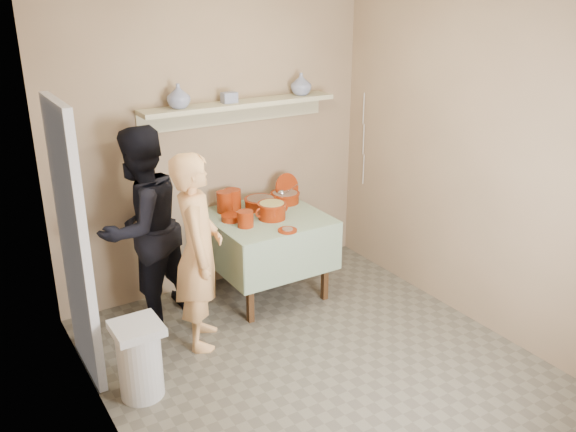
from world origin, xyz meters
TOP-DOWN VIEW (x-y plane):
  - ground at (0.00, 0.00)m, footprint 3.50×3.50m
  - tile_panel at (-1.46, 0.95)m, footprint 0.06×0.70m
  - plate_stack_a at (-0.02, 1.55)m, footprint 0.14×0.14m
  - plate_stack_b at (0.07, 1.58)m, footprint 0.16×0.16m
  - bowl_stack at (-0.03, 1.15)m, footprint 0.14×0.14m
  - empty_bowl at (-0.07, 1.33)m, footprint 0.17×0.17m
  - propped_lid at (0.63, 1.55)m, footprint 0.28×0.13m
  - vase_right at (0.83, 1.63)m, footprint 0.21×0.21m
  - vase_left at (-0.37, 1.62)m, footprint 0.27×0.27m
  - ceramic_box at (0.09, 1.62)m, footprint 0.13×0.09m
  - person_cook at (-0.59, 0.85)m, footprint 0.58×0.67m
  - person_helper at (-0.84, 1.41)m, footprint 1.00×0.91m
  - room_shell at (0.00, 0.00)m, footprint 3.04×3.54m
  - serving_table at (0.25, 1.28)m, footprint 0.97×0.97m
  - cazuela_meat_a at (0.30, 1.47)m, footprint 0.30×0.30m
  - cazuela_meat_b at (0.57, 1.49)m, footprint 0.28×0.28m
  - ladle at (0.53, 1.46)m, footprint 0.08×0.26m
  - cazuela_rice at (0.26, 1.19)m, footprint 0.33×0.25m
  - front_plate at (0.22, 0.87)m, footprint 0.16×0.16m
  - wall_shelf at (0.20, 1.65)m, footprint 1.80×0.25m
  - trash_bin at (-1.24, 0.43)m, footprint 0.32×0.32m
  - electrical_cord at (1.47, 1.48)m, footprint 0.01×0.05m

SIDE VIEW (x-z plane):
  - ground at x=0.00m, z-range 0.00..0.00m
  - trash_bin at x=-1.24m, z-range 0.00..0.56m
  - serving_table at x=0.25m, z-range 0.26..1.02m
  - front_plate at x=0.22m, z-range 0.76..0.78m
  - person_cook at x=-0.59m, z-range 0.00..1.56m
  - empty_bowl at x=-0.07m, z-range 0.76..0.81m
  - cazuela_meat_a at x=0.30m, z-range 0.77..0.87m
  - cazuela_meat_b at x=0.57m, z-range 0.77..0.87m
  - bowl_stack at x=-0.03m, z-range 0.76..0.90m
  - person_helper at x=-0.84m, z-range 0.00..1.67m
  - cazuela_rice at x=0.26m, z-range 0.77..0.92m
  - plate_stack_b at x=0.07m, z-range 0.76..0.95m
  - plate_stack_a at x=-0.02m, z-range 0.76..0.95m
  - ladle at x=0.53m, z-range 0.78..0.97m
  - propped_lid at x=0.63m, z-range 0.75..1.01m
  - tile_panel at x=-1.46m, z-range 0.00..2.00m
  - electrical_cord at x=1.47m, z-range 0.80..1.70m
  - room_shell at x=0.00m, z-range 0.30..2.92m
  - wall_shelf at x=0.20m, z-range 1.57..1.78m
  - ceramic_box at x=0.09m, z-range 1.72..1.81m
  - vase_right at x=0.83m, z-range 1.72..1.92m
  - vase_left at x=-0.37m, z-range 1.72..1.92m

